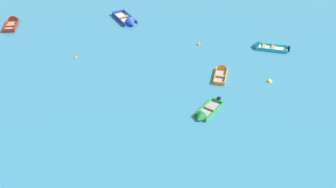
{
  "coord_description": "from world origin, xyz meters",
  "views": [
    {
      "loc": [
        5.1,
        -6.12,
        19.03
      ],
      "look_at": [
        0.0,
        20.39,
        0.15
      ],
      "focal_mm": 42.16,
      "sensor_mm": 36.0,
      "label": 1
    }
  ],
  "objects_px": {
    "mooring_buoy_far_field": "(199,45)",
    "mooring_buoy_outer_edge": "(75,58)",
    "rowboat_deep_blue_back_row_right": "(129,22)",
    "rowboat_orange_near_camera": "(222,71)",
    "rowboat_green_far_left": "(204,115)",
    "rowboat_turquoise_back_row_left": "(262,47)",
    "mooring_buoy_trailing": "(269,82)",
    "rowboat_maroon_cluster_outer": "(13,22)"
  },
  "relations": [
    {
      "from": "mooring_buoy_outer_edge",
      "to": "mooring_buoy_far_field",
      "type": "bearing_deg",
      "value": 23.25
    },
    {
      "from": "rowboat_green_far_left",
      "to": "rowboat_orange_near_camera",
      "type": "bearing_deg",
      "value": 82.9
    },
    {
      "from": "rowboat_turquoise_back_row_left",
      "to": "rowboat_maroon_cluster_outer",
      "type": "height_order",
      "value": "rowboat_maroon_cluster_outer"
    },
    {
      "from": "rowboat_deep_blue_back_row_right",
      "to": "mooring_buoy_far_field",
      "type": "bearing_deg",
      "value": -23.08
    },
    {
      "from": "rowboat_orange_near_camera",
      "to": "mooring_buoy_far_field",
      "type": "height_order",
      "value": "rowboat_orange_near_camera"
    },
    {
      "from": "rowboat_green_far_left",
      "to": "mooring_buoy_far_field",
      "type": "distance_m",
      "value": 11.87
    },
    {
      "from": "rowboat_green_far_left",
      "to": "mooring_buoy_outer_edge",
      "type": "height_order",
      "value": "rowboat_green_far_left"
    },
    {
      "from": "mooring_buoy_outer_edge",
      "to": "mooring_buoy_trailing",
      "type": "bearing_deg",
      "value": -2.47
    },
    {
      "from": "rowboat_turquoise_back_row_left",
      "to": "rowboat_orange_near_camera",
      "type": "relative_size",
      "value": 1.24
    },
    {
      "from": "rowboat_green_far_left",
      "to": "mooring_buoy_trailing",
      "type": "xyz_separation_m",
      "value": [
        5.12,
        6.01,
        -0.14
      ]
    },
    {
      "from": "rowboat_deep_blue_back_row_right",
      "to": "rowboat_maroon_cluster_outer",
      "type": "height_order",
      "value": "rowboat_deep_blue_back_row_right"
    },
    {
      "from": "rowboat_turquoise_back_row_left",
      "to": "mooring_buoy_outer_edge",
      "type": "distance_m",
      "value": 18.63
    },
    {
      "from": "rowboat_green_far_left",
      "to": "rowboat_maroon_cluster_outer",
      "type": "relative_size",
      "value": 0.93
    },
    {
      "from": "rowboat_maroon_cluster_outer",
      "to": "rowboat_orange_near_camera",
      "type": "xyz_separation_m",
      "value": [
        24.01,
        -6.07,
        -0.05
      ]
    },
    {
      "from": "rowboat_maroon_cluster_outer",
      "to": "rowboat_turquoise_back_row_left",
      "type": "bearing_deg",
      "value": -1.16
    },
    {
      "from": "mooring_buoy_trailing",
      "to": "mooring_buoy_outer_edge",
      "type": "xyz_separation_m",
      "value": [
        -18.45,
        0.8,
        0.0
      ]
    },
    {
      "from": "mooring_buoy_far_field",
      "to": "rowboat_orange_near_camera",
      "type": "bearing_deg",
      "value": -61.22
    },
    {
      "from": "rowboat_orange_near_camera",
      "to": "mooring_buoy_trailing",
      "type": "distance_m",
      "value": 4.35
    },
    {
      "from": "rowboat_maroon_cluster_outer",
      "to": "rowboat_orange_near_camera",
      "type": "height_order",
      "value": "rowboat_maroon_cluster_outer"
    },
    {
      "from": "mooring_buoy_trailing",
      "to": "rowboat_deep_blue_back_row_right",
      "type": "bearing_deg",
      "value": 148.97
    },
    {
      "from": "rowboat_deep_blue_back_row_right",
      "to": "rowboat_orange_near_camera",
      "type": "distance_m",
      "value": 14.06
    },
    {
      "from": "mooring_buoy_far_field",
      "to": "mooring_buoy_outer_edge",
      "type": "bearing_deg",
      "value": -156.75
    },
    {
      "from": "rowboat_green_far_left",
      "to": "mooring_buoy_trailing",
      "type": "distance_m",
      "value": 7.9
    },
    {
      "from": "rowboat_green_far_left",
      "to": "rowboat_turquoise_back_row_left",
      "type": "height_order",
      "value": "rowboat_turquoise_back_row_left"
    },
    {
      "from": "rowboat_orange_near_camera",
      "to": "mooring_buoy_trailing",
      "type": "relative_size",
      "value": 6.76
    },
    {
      "from": "mooring_buoy_far_field",
      "to": "mooring_buoy_trailing",
      "type": "relative_size",
      "value": 0.8
    },
    {
      "from": "rowboat_maroon_cluster_outer",
      "to": "mooring_buoy_outer_edge",
      "type": "bearing_deg",
      "value": -31.25
    },
    {
      "from": "rowboat_turquoise_back_row_left",
      "to": "rowboat_deep_blue_back_row_right",
      "type": "xyz_separation_m",
      "value": [
        -14.8,
        3.07,
        0.03
      ]
    },
    {
      "from": "mooring_buoy_outer_edge",
      "to": "rowboat_turquoise_back_row_left",
      "type": "bearing_deg",
      "value": 16.89
    },
    {
      "from": "mooring_buoy_far_field",
      "to": "mooring_buoy_outer_edge",
      "type": "xyz_separation_m",
      "value": [
        -11.42,
        -4.91,
        0.0
      ]
    },
    {
      "from": "rowboat_deep_blue_back_row_right",
      "to": "rowboat_turquoise_back_row_left",
      "type": "bearing_deg",
      "value": -11.72
    },
    {
      "from": "rowboat_turquoise_back_row_left",
      "to": "rowboat_orange_near_camera",
      "type": "height_order",
      "value": "rowboat_turquoise_back_row_left"
    },
    {
      "from": "mooring_buoy_outer_edge",
      "to": "rowboat_green_far_left",
      "type": "bearing_deg",
      "value": -27.07
    },
    {
      "from": "rowboat_green_far_left",
      "to": "rowboat_deep_blue_back_row_right",
      "type": "height_order",
      "value": "rowboat_deep_blue_back_row_right"
    },
    {
      "from": "rowboat_green_far_left",
      "to": "mooring_buoy_outer_edge",
      "type": "distance_m",
      "value": 14.97
    },
    {
      "from": "rowboat_green_far_left",
      "to": "rowboat_orange_near_camera",
      "type": "height_order",
      "value": "rowboat_green_far_left"
    },
    {
      "from": "mooring_buoy_trailing",
      "to": "mooring_buoy_far_field",
      "type": "bearing_deg",
      "value": 140.96
    },
    {
      "from": "rowboat_deep_blue_back_row_right",
      "to": "mooring_buoy_far_field",
      "type": "distance_m",
      "value": 9.13
    },
    {
      "from": "rowboat_deep_blue_back_row_right",
      "to": "rowboat_maroon_cluster_outer",
      "type": "distance_m",
      "value": 13.11
    },
    {
      "from": "rowboat_maroon_cluster_outer",
      "to": "mooring_buoy_far_field",
      "type": "bearing_deg",
      "value": -2.88
    },
    {
      "from": "rowboat_green_far_left",
      "to": "mooring_buoy_far_field",
      "type": "bearing_deg",
      "value": 99.25
    },
    {
      "from": "rowboat_green_far_left",
      "to": "rowboat_maroon_cluster_outer",
      "type": "bearing_deg",
      "value": 151.11
    }
  ]
}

